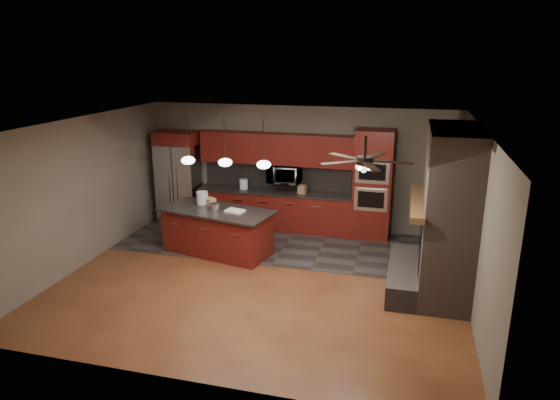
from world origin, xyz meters
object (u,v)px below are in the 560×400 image
(white_bucket, at_px, (202,198))
(kitchen_island, at_px, (217,231))
(refrigerator, at_px, (179,177))
(counter_bucket, at_px, (244,184))
(microwave, at_px, (284,174))
(paint_can, at_px, (214,207))
(counter_box, at_px, (302,189))
(paint_tray, at_px, (235,211))
(cardboard_box, at_px, (210,201))
(oven_tower, at_px, (373,185))

(white_bucket, bearing_deg, kitchen_island, -34.83)
(refrigerator, relative_size, counter_bucket, 9.84)
(microwave, bearing_deg, paint_can, -118.31)
(kitchen_island, distance_m, counter_bucket, 1.80)
(white_bucket, xyz_separation_m, counter_bucket, (0.42, 1.41, -0.04))
(kitchen_island, bearing_deg, counter_box, 62.12)
(white_bucket, height_order, counter_bucket, white_bucket)
(paint_can, bearing_deg, paint_tray, 2.24)
(paint_can, bearing_deg, counter_box, 50.47)
(cardboard_box, xyz_separation_m, counter_bucket, (0.26, 1.41, 0.02))
(microwave, height_order, paint_can, microwave)
(cardboard_box, distance_m, counter_box, 2.14)
(paint_tray, distance_m, counter_box, 1.96)
(microwave, height_order, counter_bucket, microwave)
(oven_tower, xyz_separation_m, cardboard_box, (-3.19, -1.41, -0.20))
(kitchen_island, height_order, paint_can, paint_can)
(microwave, bearing_deg, counter_bucket, -177.00)
(paint_can, relative_size, paint_tray, 0.57)
(white_bucket, distance_m, cardboard_box, 0.18)
(oven_tower, height_order, counter_bucket, oven_tower)
(oven_tower, xyz_separation_m, refrigerator, (-4.51, -0.07, -0.10))
(refrigerator, distance_m, counter_bucket, 1.58)
(cardboard_box, distance_m, counter_bucket, 1.44)
(white_bucket, height_order, paint_tray, white_bucket)
(kitchen_island, height_order, counter_box, counter_box)
(refrigerator, bearing_deg, counter_bucket, 2.95)
(paint_can, relative_size, cardboard_box, 0.94)
(kitchen_island, bearing_deg, paint_tray, 7.44)
(counter_bucket, bearing_deg, oven_tower, -0.14)
(kitchen_island, bearing_deg, counter_bucket, 102.13)
(refrigerator, relative_size, kitchen_island, 0.90)
(white_bucket, bearing_deg, paint_tray, -21.71)
(white_bucket, height_order, paint_can, white_bucket)
(kitchen_island, bearing_deg, cardboard_box, 143.20)
(white_bucket, bearing_deg, paint_can, -40.65)
(kitchen_island, distance_m, white_bucket, 0.78)
(paint_can, bearing_deg, cardboard_box, 124.30)
(white_bucket, xyz_separation_m, paint_can, (0.40, -0.35, -0.06))
(refrigerator, relative_size, paint_can, 10.59)
(white_bucket, relative_size, counter_bucket, 1.17)
(paint_tray, bearing_deg, microwave, 86.18)
(oven_tower, distance_m, cardboard_box, 3.49)
(kitchen_island, distance_m, counter_box, 2.23)
(white_bucket, xyz_separation_m, counter_box, (1.82, 1.36, -0.05))
(paint_tray, bearing_deg, oven_tower, 47.74)
(microwave, xyz_separation_m, paint_can, (-0.98, -1.81, -0.31))
(white_bucket, distance_m, paint_tray, 0.90)
(refrigerator, height_order, kitchen_island, refrigerator)
(microwave, height_order, counter_box, microwave)
(microwave, relative_size, paint_tray, 2.02)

